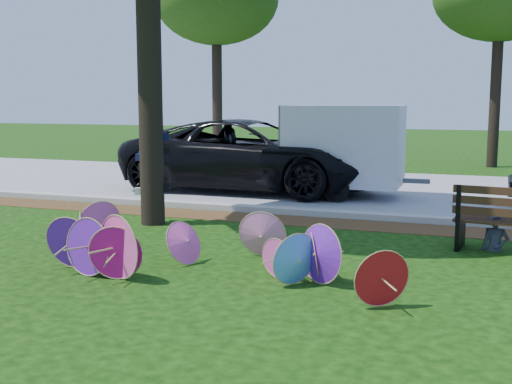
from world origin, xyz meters
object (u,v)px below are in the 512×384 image
black_van (251,155)px  parasol_pile (177,246)px  cargo_trailer (344,145)px  person_left (497,216)px

black_van → parasol_pile: bearing=-165.9°
parasol_pile → black_van: black_van is taller
cargo_trailer → parasol_pile: bearing=-95.9°
person_left → cargo_trailer: bearing=123.2°
parasol_pile → cargo_trailer: cargo_trailer is taller
black_van → person_left: size_ratio=5.89×
parasol_pile → black_van: (-1.81, 7.62, 0.53)m
cargo_trailer → person_left: bearing=-55.0°
parasol_pile → person_left: bearing=34.7°
black_van → cargo_trailer: size_ratio=2.43×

